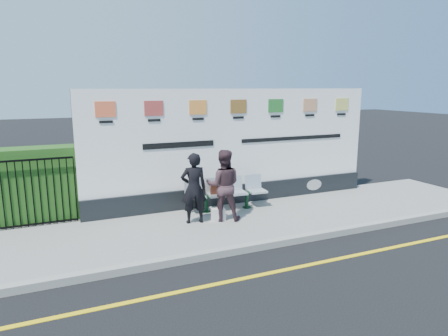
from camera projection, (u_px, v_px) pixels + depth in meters
name	position (u px, v px, depth m)	size (l,w,h in m)	color
ground	(302.00, 266.00, 7.15)	(80.00, 80.00, 0.00)	black
pavement	(242.00, 221.00, 9.38)	(14.00, 3.00, 0.12)	gray
kerb	(274.00, 243.00, 8.03)	(14.00, 0.18, 0.14)	gray
yellow_line	(302.00, 266.00, 7.14)	(14.00, 0.10, 0.01)	yellow
billboard	(237.00, 154.00, 10.52)	(8.00, 0.30, 3.00)	black
hedge	(26.00, 185.00, 9.04)	(2.35, 0.70, 1.70)	#235118
railing	(25.00, 193.00, 8.65)	(2.05, 0.06, 1.54)	black
bench	(227.00, 201.00, 10.02)	(2.07, 0.54, 0.44)	silver
woman_left	(194.00, 188.00, 8.96)	(0.59, 0.39, 1.61)	black
woman_right	(223.00, 185.00, 9.16)	(0.80, 0.63, 1.65)	#3D272D
handbag_brown	(217.00, 189.00, 9.87)	(0.31, 0.13, 0.25)	black
carrier_bag_white	(218.00, 214.00, 9.22)	(0.29, 0.18, 0.29)	silver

